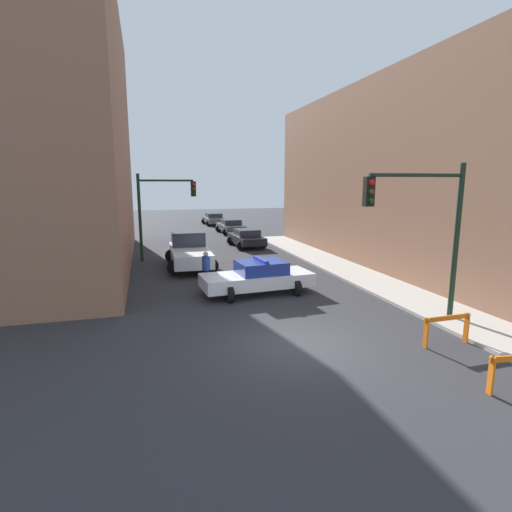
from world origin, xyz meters
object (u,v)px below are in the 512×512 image
object	(u,v)px
parked_car_mid	(231,226)
parked_car_far	(214,219)
parked_car_near	(246,238)
police_car	(258,277)
pedestrian_crossing	(206,269)
barrier_mid	(447,325)
traffic_light_near	(429,219)
traffic_light_far	(158,204)
white_truck	(189,251)

from	to	relation	value
parked_car_mid	parked_car_far	xyz separation A→B (m)	(-0.27, 7.87, 0.00)
parked_car_mid	parked_car_near	bearing A→B (deg)	-96.72
police_car	pedestrian_crossing	size ratio (longest dim) A/B	2.91
parked_car_near	barrier_mid	size ratio (longest dim) A/B	2.74
parked_car_far	parked_car_near	bearing A→B (deg)	-93.62
traffic_light_near	traffic_light_far	size ratio (longest dim) A/B	1.00
traffic_light_far	barrier_mid	bearing A→B (deg)	-64.18
white_truck	parked_car_far	size ratio (longest dim) A/B	1.24
white_truck	parked_car_near	bearing A→B (deg)	52.61
white_truck	parked_car_mid	world-z (taller)	white_truck
parked_car_near	barrier_mid	xyz separation A→B (m)	(1.15, -19.18, -0.06)
police_car	parked_car_far	distance (m)	28.38
police_car	pedestrian_crossing	bearing A→B (deg)	47.42
police_car	parked_car_far	bearing A→B (deg)	-10.32
traffic_light_near	traffic_light_far	xyz separation A→B (m)	(-8.03, 13.70, -0.13)
barrier_mid	pedestrian_crossing	bearing A→B (deg)	124.70
traffic_light_near	barrier_mid	distance (m)	3.46
police_car	white_truck	world-z (taller)	white_truck
pedestrian_crossing	parked_car_near	bearing A→B (deg)	170.39
parked_car_mid	pedestrian_crossing	bearing A→B (deg)	-108.29
traffic_light_near	pedestrian_crossing	distance (m)	9.47
pedestrian_crossing	barrier_mid	bearing A→B (deg)	48.16
police_car	parked_car_mid	bearing A→B (deg)	-13.29
police_car	white_truck	xyz separation A→B (m)	(-2.20, 6.32, 0.18)
police_car	parked_car_near	bearing A→B (deg)	-16.51
traffic_light_far	parked_car_far	size ratio (longest dim) A/B	1.19
parked_car_mid	police_car	bearing A→B (deg)	-101.82
barrier_mid	parked_car_mid	bearing A→B (deg)	91.35
parked_car_near	parked_car_far	size ratio (longest dim) A/B	1.00
parked_car_mid	traffic_light_near	bearing A→B (deg)	-90.37
parked_car_mid	pedestrian_crossing	distance (m)	19.50
police_car	pedestrian_crossing	world-z (taller)	pedestrian_crossing
traffic_light_near	traffic_light_far	bearing A→B (deg)	120.39
traffic_light_near	parked_car_near	world-z (taller)	traffic_light_near
traffic_light_far	traffic_light_near	bearing A→B (deg)	-59.61
parked_car_near	pedestrian_crossing	world-z (taller)	pedestrian_crossing
traffic_light_near	police_car	size ratio (longest dim) A/B	1.08
police_car	barrier_mid	distance (m)	7.77
white_truck	traffic_light_near	bearing A→B (deg)	-58.87
traffic_light_near	parked_car_far	bearing A→B (deg)	92.50
parked_car_near	barrier_mid	distance (m)	19.22
white_truck	parked_car_near	distance (m)	7.77
white_truck	barrier_mid	distance (m)	14.41
traffic_light_near	white_truck	distance (m)	13.32
parked_car_near	parked_car_mid	distance (m)	7.99
barrier_mid	parked_car_near	bearing A→B (deg)	93.44
traffic_light_near	parked_car_far	xyz separation A→B (m)	(-1.45, 33.23, -2.86)
parked_car_near	parked_car_far	xyz separation A→B (m)	(0.24, 15.84, 0.00)
traffic_light_near	parked_car_mid	distance (m)	25.55
police_car	parked_car_far	xyz separation A→B (m)	(2.88, 28.24, -0.05)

